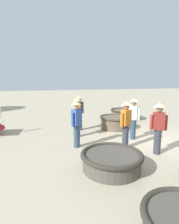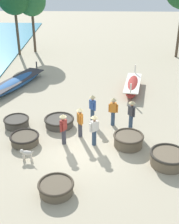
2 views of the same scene
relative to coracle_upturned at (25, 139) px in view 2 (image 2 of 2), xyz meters
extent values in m
plane|color=tan|center=(2.95, -0.47, -0.26)|extent=(80.00, 80.00, 0.00)
cylinder|color=brown|center=(0.00, 0.00, -0.05)|extent=(1.38, 1.38, 0.42)
torus|color=#28231E|center=(0.00, 0.00, 0.16)|extent=(1.49, 1.49, 0.11)
cylinder|color=brown|center=(5.21, -0.09, 0.02)|extent=(1.42, 1.42, 0.56)
torus|color=#42382B|center=(5.21, -0.09, 0.31)|extent=(1.53, 1.53, 0.11)
cylinder|color=#4C473F|center=(1.54, 1.85, -0.05)|extent=(1.55, 1.55, 0.41)
torus|color=#332D26|center=(1.54, 1.85, 0.15)|extent=(1.67, 1.67, 0.12)
cylinder|color=#4C473F|center=(-0.82, 1.75, -0.04)|extent=(1.31, 1.31, 0.43)
torus|color=#332D26|center=(-0.82, 1.75, 0.17)|extent=(1.42, 1.42, 0.11)
cylinder|color=brown|center=(2.02, -3.60, -0.05)|extent=(1.37, 1.37, 0.43)
torus|color=#42382B|center=(2.02, -3.60, 0.17)|extent=(1.47, 1.47, 0.11)
cylinder|color=brown|center=(6.89, -1.59, 0.03)|extent=(1.58, 1.58, 0.57)
torus|color=#332D26|center=(6.89, -1.59, 0.31)|extent=(1.71, 1.71, 0.13)
ellipsoid|color=#285693|center=(-2.19, 7.35, 0.04)|extent=(3.53, 5.97, 0.59)
cube|color=#2D2D33|center=(-2.19, 7.35, 0.23)|extent=(3.39, 5.55, 0.06)
cylinder|color=#2D2D33|center=(-1.09, 9.86, 0.55)|extent=(0.10, 0.10, 0.53)
ellipsoid|color=maroon|center=(6.11, 6.95, 0.08)|extent=(1.69, 4.21, 0.68)
cube|color=silver|center=(6.11, 6.95, 0.30)|extent=(1.66, 3.89, 0.06)
cylinder|color=silver|center=(6.45, 8.81, 0.68)|extent=(0.10, 0.10, 0.61)
cylinder|color=silver|center=(5.78, 5.09, 0.68)|extent=(0.10, 0.10, 0.61)
cylinder|color=#2D425B|center=(4.53, 2.00, 0.15)|extent=(0.22, 0.22, 0.82)
cube|color=orange|center=(4.53, 2.00, 0.83)|extent=(0.37, 0.28, 0.54)
sphere|color=#A37556|center=(4.53, 2.00, 1.21)|extent=(0.20, 0.20, 0.20)
cylinder|color=orange|center=(4.75, 1.96, 0.78)|extent=(0.09, 0.09, 0.48)
cylinder|color=orange|center=(4.31, 2.04, 0.78)|extent=(0.09, 0.09, 0.48)
cone|color=#D1BC84|center=(4.53, 2.00, 1.34)|extent=(0.36, 0.36, 0.14)
cylinder|color=#2D425B|center=(3.51, -0.04, 0.15)|extent=(0.22, 0.22, 0.82)
cube|color=silver|center=(3.51, -0.04, 0.83)|extent=(0.40, 0.37, 0.54)
sphere|color=#A37556|center=(3.51, -0.04, 1.21)|extent=(0.20, 0.20, 0.20)
cylinder|color=silver|center=(3.32, -0.16, 0.78)|extent=(0.09, 0.09, 0.48)
cylinder|color=silver|center=(3.69, 0.08, 0.78)|extent=(0.09, 0.09, 0.48)
cone|color=#D1BC84|center=(3.51, -0.04, 1.34)|extent=(0.36, 0.36, 0.14)
cylinder|color=#2D425B|center=(5.49, 1.64, 0.15)|extent=(0.22, 0.22, 0.82)
cube|color=#3D3D42|center=(5.49, 1.64, 0.83)|extent=(0.38, 0.40, 0.54)
sphere|color=#A37556|center=(5.49, 1.64, 1.21)|extent=(0.20, 0.20, 0.20)
cylinder|color=#3D3D42|center=(5.36, 1.82, 0.78)|extent=(0.09, 0.09, 0.48)
cylinder|color=#3D3D42|center=(5.62, 1.46, 0.78)|extent=(0.09, 0.09, 0.48)
cone|color=#D1BC84|center=(5.49, 1.64, 1.34)|extent=(0.36, 0.36, 0.14)
cylinder|color=#2D425B|center=(3.39, 2.33, 0.15)|extent=(0.22, 0.22, 0.82)
cube|color=#33569E|center=(3.39, 2.33, 0.83)|extent=(0.38, 0.40, 0.54)
sphere|color=tan|center=(3.39, 2.33, 1.21)|extent=(0.20, 0.20, 0.20)
cylinder|color=#33569E|center=(3.52, 2.16, 0.78)|extent=(0.09, 0.09, 0.48)
cylinder|color=#33569E|center=(3.25, 2.50, 0.78)|extent=(0.09, 0.09, 0.48)
cone|color=#D1BC84|center=(3.39, 2.33, 1.34)|extent=(0.36, 0.36, 0.14)
cylinder|color=#383842|center=(1.99, 0.02, 0.15)|extent=(0.22, 0.22, 0.82)
cube|color=maroon|center=(1.99, 0.02, 0.83)|extent=(0.35, 0.40, 0.54)
sphere|color=#A37556|center=(1.99, 0.02, 1.21)|extent=(0.20, 0.20, 0.20)
cylinder|color=maroon|center=(1.89, -0.18, 0.78)|extent=(0.09, 0.09, 0.48)
cylinder|color=maroon|center=(2.09, 0.21, 0.78)|extent=(0.09, 0.09, 0.48)
cone|color=#D1BC84|center=(1.99, 0.02, 1.34)|extent=(0.36, 0.36, 0.14)
cylinder|color=#383842|center=(2.77, 0.73, 0.15)|extent=(0.22, 0.22, 0.82)
cube|color=orange|center=(2.77, 0.73, 0.83)|extent=(0.33, 0.40, 0.54)
sphere|color=#A37556|center=(2.77, 0.73, 1.21)|extent=(0.20, 0.20, 0.20)
cylinder|color=orange|center=(2.86, 0.53, 0.78)|extent=(0.09, 0.09, 0.48)
cylinder|color=orange|center=(2.69, 0.93, 0.78)|extent=(0.09, 0.09, 0.48)
cone|color=#D1BC84|center=(2.77, 0.73, 1.34)|extent=(0.36, 0.36, 0.14)
ellipsoid|color=beige|center=(0.42, -1.41, 0.13)|extent=(0.54, 0.27, 0.22)
sphere|color=beige|center=(0.17, -1.38, 0.20)|extent=(0.18, 0.18, 0.18)
cylinder|color=beige|center=(0.66, -1.44, 0.19)|extent=(0.21, 0.07, 0.16)
cylinder|color=beige|center=(0.23, -1.45, -0.12)|extent=(0.06, 0.06, 0.28)
cylinder|color=beige|center=(0.24, -1.32, -0.12)|extent=(0.06, 0.06, 0.28)
cylinder|color=beige|center=(0.59, -1.50, -0.12)|extent=(0.06, 0.06, 0.28)
cylinder|color=beige|center=(0.61, -1.36, -0.12)|extent=(0.06, 0.06, 0.28)
cylinder|color=#4C3D2D|center=(10.91, 14.89, 2.10)|extent=(0.24, 0.24, 4.72)
cylinder|color=#4C3D2D|center=(-2.40, 16.26, 1.62)|extent=(0.24, 0.24, 3.76)
sphere|color=#286033|center=(-2.40, 16.26, 4.42)|extent=(2.63, 2.63, 2.63)
cylinder|color=#4C3D2D|center=(-3.72, 15.35, 1.76)|extent=(0.24, 0.24, 4.04)
camera|label=1|loc=(-2.40, 3.80, 2.07)|focal=28.00mm
camera|label=2|loc=(3.60, -13.27, 8.40)|focal=50.00mm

